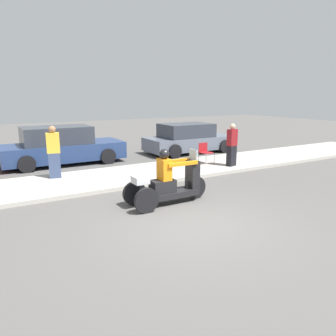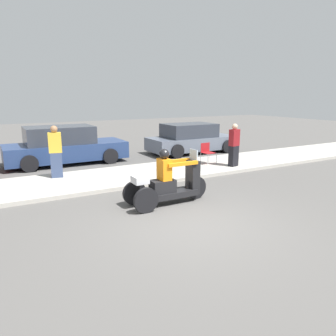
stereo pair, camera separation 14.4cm
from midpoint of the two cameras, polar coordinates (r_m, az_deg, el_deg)
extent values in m
plane|color=#565451|center=(7.45, 4.62, -9.63)|extent=(60.00, 60.00, 0.00)
cube|color=#B2ADA3|center=(11.36, -8.37, -1.56)|extent=(28.00, 2.80, 0.12)
cylinder|color=black|center=(9.08, 5.27, -3.41)|extent=(0.64, 0.10, 0.64)
cylinder|color=black|center=(7.98, -3.34, -5.65)|extent=(0.64, 0.10, 0.64)
cylinder|color=black|center=(8.58, -5.38, -4.36)|extent=(0.64, 0.10, 0.64)
cube|color=black|center=(8.65, 0.48, -4.61)|extent=(1.59, 0.49, 0.16)
cube|color=black|center=(8.51, -0.45, -3.18)|extent=(0.64, 0.38, 0.33)
cube|color=black|center=(8.94, 4.78, -1.56)|extent=(0.24, 0.38, 0.92)
cube|color=silver|center=(8.82, 4.96, 2.29)|extent=(0.03, 0.35, 0.30)
cube|color=silver|center=(8.16, -4.38, -2.04)|extent=(0.36, 0.38, 0.18)
cube|color=orange|center=(8.42, -0.16, -0.25)|extent=(0.26, 0.38, 0.55)
sphere|color=black|center=(8.34, -0.16, 2.47)|extent=(0.26, 0.26, 0.26)
cube|color=#726656|center=(8.49, 1.01, -3.21)|extent=(0.14, 0.14, 0.33)
cube|color=#726656|center=(8.69, 0.21, -2.84)|extent=(0.14, 0.14, 0.33)
cube|color=orange|center=(8.44, 3.11, 0.72)|extent=(0.88, 0.09, 0.09)
cube|color=orange|center=(8.78, 1.72, 1.20)|extent=(0.88, 0.09, 0.09)
cube|color=black|center=(12.87, 11.65, 2.07)|extent=(0.39, 0.30, 0.79)
cube|color=maroon|center=(12.76, 11.80, 5.20)|extent=(0.43, 0.31, 0.63)
sphere|color=beige|center=(12.71, 11.88, 7.08)|extent=(0.21, 0.21, 0.21)
cube|color=#38476B|center=(11.47, -18.49, 0.51)|extent=(0.41, 0.31, 0.84)
cube|color=gold|center=(11.35, -18.75, 4.21)|extent=(0.45, 0.32, 0.66)
sphere|color=#9E704C|center=(11.29, -18.91, 6.44)|extent=(0.23, 0.23, 0.23)
cylinder|color=#A5A8AD|center=(12.83, 7.25, 1.40)|extent=(0.02, 0.02, 0.44)
cylinder|color=#A5A8AD|center=(13.11, 8.72, 1.60)|extent=(0.02, 0.02, 0.44)
cylinder|color=#A5A8AD|center=(13.16, 6.02, 1.72)|extent=(0.02, 0.02, 0.44)
cylinder|color=#A5A8AD|center=(13.44, 7.48, 1.91)|extent=(0.02, 0.02, 0.44)
cube|color=maroon|center=(13.09, 7.40, 2.65)|extent=(0.47, 0.47, 0.02)
cube|color=maroon|center=(13.23, 6.80, 3.56)|extent=(0.44, 0.05, 0.38)
cube|color=slate|center=(16.34, 4.56, 4.39)|extent=(4.45, 1.85, 0.62)
cube|color=#2D333D|center=(16.14, 3.94, 6.56)|extent=(2.45, 1.66, 0.65)
cylinder|color=black|center=(16.48, 10.54, 3.71)|extent=(0.64, 0.22, 0.64)
cylinder|color=black|center=(17.93, 6.77, 4.55)|extent=(0.64, 0.22, 0.64)
cylinder|color=black|center=(14.82, 1.88, 2.93)|extent=(0.64, 0.22, 0.64)
cylinder|color=black|center=(16.42, -1.46, 3.89)|extent=(0.64, 0.22, 0.64)
cube|color=navy|center=(14.30, -16.98, 2.83)|extent=(4.84, 1.89, 0.68)
cube|color=#2D333D|center=(14.16, -18.12, 5.50)|extent=(2.66, 1.70, 0.70)
cylinder|color=black|center=(13.85, -9.72, 2.07)|extent=(0.64, 0.22, 0.64)
cylinder|color=black|center=(15.63, -12.06, 3.16)|extent=(0.64, 0.22, 0.64)
cylinder|color=black|center=(13.17, -22.70, 0.71)|extent=(0.64, 0.22, 0.64)
cylinder|color=black|center=(15.02, -23.58, 2.01)|extent=(0.64, 0.22, 0.64)
camera|label=1|loc=(0.07, -89.51, 0.11)|focal=35.00mm
camera|label=2|loc=(0.07, 90.49, -0.11)|focal=35.00mm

